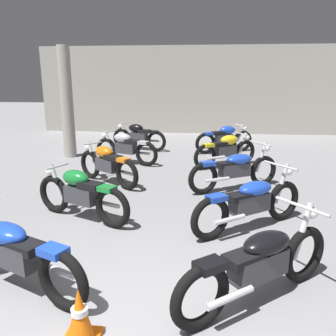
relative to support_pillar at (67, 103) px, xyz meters
name	(u,v)px	position (x,y,z in m)	size (l,w,h in m)	color
back_wall	(188,90)	(3.28, 5.06, 0.20)	(12.70, 0.24, 3.60)	#9E998E
support_pillar	(67,103)	(0.00, 0.00, 0.00)	(0.36, 0.36, 3.20)	#9E998E
motorcycle_left_row_0	(12,251)	(1.91, -6.52, -1.15)	(2.03, 1.05, 0.97)	black
motorcycle_left_row_1	(81,193)	(1.98, -4.56, -1.14)	(1.84, 0.90, 0.88)	black
motorcycle_left_row_2	(107,164)	(1.86, -2.54, -1.14)	(1.66, 1.25, 0.88)	black
motorcycle_left_row_3	(126,147)	(1.85, -0.67, -1.14)	(1.89, 0.80, 0.88)	black
motorcycle_left_row_4	(138,136)	(1.85, 1.23, -1.14)	(1.90, 0.77, 0.88)	black
motorcycle_right_row_0	(260,263)	(4.59, -6.49, -1.15)	(1.77, 1.43, 0.97)	black
motorcycle_right_row_1	(250,202)	(4.73, -4.66, -1.15)	(1.83, 1.36, 0.97)	black
motorcycle_right_row_2	(235,169)	(4.66, -2.68, -1.15)	(1.95, 1.18, 0.97)	black
motorcycle_right_row_3	(226,150)	(4.58, -0.73, -1.14)	(1.70, 1.18, 0.88)	black
motorcycle_right_row_4	(225,138)	(4.64, 1.08, -1.14)	(1.84, 0.90, 0.88)	black
traffic_cone	(80,316)	(2.93, -7.24, -1.34)	(0.32, 0.32, 0.54)	orange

